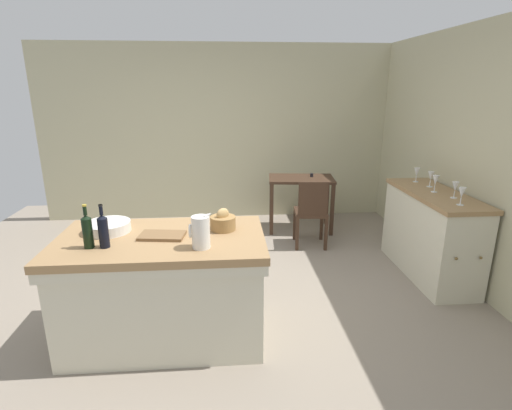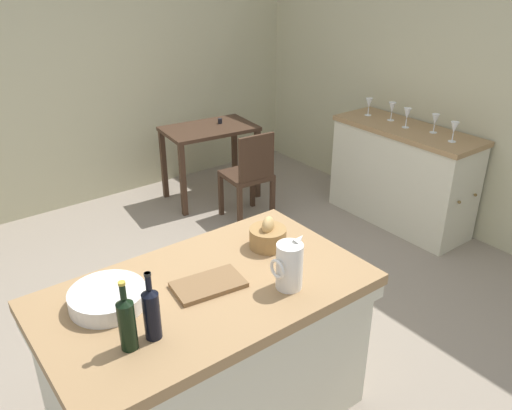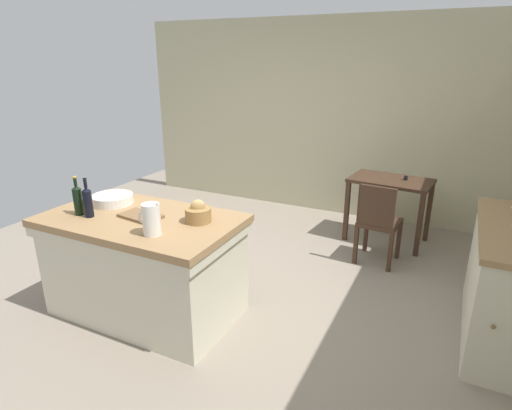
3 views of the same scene
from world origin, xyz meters
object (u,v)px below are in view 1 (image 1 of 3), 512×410
(side_cabinet, at_px, (431,234))
(wine_glass_middle, at_px, (436,181))
(wine_glass_far_right, at_px, (417,172))
(bread_basket, at_px, (223,222))
(wine_glass_right, at_px, (431,176))
(pitcher, at_px, (201,232))
(wine_bottle_dark, at_px, (103,230))
(wine_bottle_amber, at_px, (87,231))
(island_table, at_px, (164,284))
(wine_glass_left, at_px, (455,187))
(wine_glass_far_left, at_px, (462,193))
(writing_desk, at_px, (301,186))
(wash_bowl, at_px, (108,227))
(wooden_chair, at_px, (311,211))
(cutting_board, at_px, (162,236))

(side_cabinet, bearing_deg, wine_glass_middle, 142.09)
(wine_glass_far_right, bearing_deg, wine_glass_middle, -93.13)
(bread_basket, xyz_separation_m, wine_glass_right, (2.27, 1.04, 0.10))
(pitcher, height_order, wine_glass_middle, pitcher)
(wine_bottle_dark, height_order, wine_bottle_amber, wine_bottle_amber)
(island_table, bearing_deg, wine_glass_middle, 19.27)
(island_table, distance_m, wine_glass_left, 2.91)
(pitcher, height_order, wine_glass_left, pitcher)
(wine_glass_right, bearing_deg, wine_glass_far_left, -95.65)
(wine_glass_middle, relative_size, wine_glass_far_right, 1.08)
(wine_glass_left, bearing_deg, writing_desk, 124.13)
(bread_basket, xyz_separation_m, wine_bottle_dark, (-0.85, -0.30, 0.06))
(wine_glass_right, bearing_deg, pitcher, -150.05)
(side_cabinet, relative_size, wine_bottle_dark, 4.29)
(side_cabinet, xyz_separation_m, wine_bottle_amber, (-3.18, -1.10, 0.54))
(writing_desk, xyz_separation_m, wine_glass_far_left, (1.11, -1.99, 0.41))
(wine_bottle_dark, distance_m, wine_glass_right, 3.39)
(pitcher, xyz_separation_m, wash_bowl, (-0.76, 0.39, -0.08))
(wooden_chair, bearing_deg, writing_desk, 90.64)
(writing_desk, height_order, wine_bottle_dark, wine_bottle_dark)
(side_cabinet, distance_m, wine_glass_right, 0.63)
(wooden_chair, distance_m, bread_basket, 2.05)
(wine_glass_right, height_order, wine_glass_far_right, wine_glass_right)
(wine_bottle_amber, bearing_deg, wooden_chair, 43.57)
(wine_glass_far_left, height_order, wine_glass_right, same)
(writing_desk, distance_m, wash_bowl, 3.07)
(pitcher, bearing_deg, island_table, 143.62)
(island_table, height_order, writing_desk, island_table)
(cutting_board, xyz_separation_m, wine_bottle_amber, (-0.49, -0.17, 0.12))
(bread_basket, distance_m, wine_glass_far_right, 2.57)
(bread_basket, xyz_separation_m, cutting_board, (-0.47, -0.13, -0.05))
(wooden_chair, bearing_deg, wine_glass_far_left, -50.24)
(wine_glass_right, distance_m, wine_glass_far_right, 0.24)
(writing_desk, relative_size, bread_basket, 4.70)
(wooden_chair, distance_m, wine_glass_far_left, 1.81)
(island_table, xyz_separation_m, pitcher, (0.32, -0.24, 0.52))
(wine_bottle_amber, height_order, wine_glass_far_left, wine_bottle_amber)
(cutting_board, height_order, wine_bottle_dark, wine_bottle_dark)
(wine_glass_far_left, bearing_deg, island_table, -170.20)
(wine_glass_left, bearing_deg, wine_bottle_dark, -164.38)
(wooden_chair, relative_size, cutting_board, 2.60)
(wine_glass_right, bearing_deg, side_cabinet, -101.96)
(wine_bottle_dark, bearing_deg, cutting_board, 23.94)
(side_cabinet, xyz_separation_m, cutting_board, (-2.69, -0.93, 0.42))
(wooden_chair, relative_size, wash_bowl, 2.51)
(wine_glass_middle, bearing_deg, bread_basket, -159.69)
(wash_bowl, bearing_deg, pitcher, -27.28)
(side_cabinet, relative_size, wine_glass_left, 8.39)
(wash_bowl, bearing_deg, wine_glass_left, 9.77)
(cutting_board, relative_size, wine_glass_left, 2.08)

